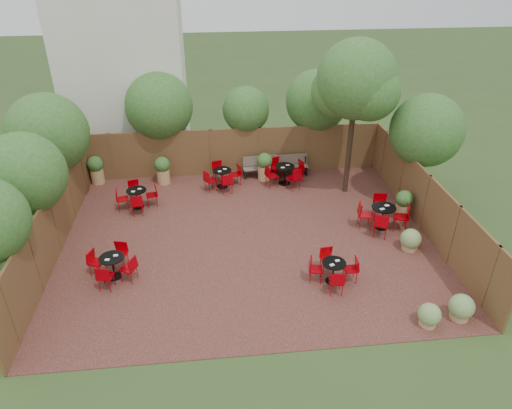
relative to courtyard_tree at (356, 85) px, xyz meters
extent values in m
plane|color=#354F23|center=(-4.14, -2.90, -4.23)|extent=(80.00, 80.00, 0.00)
cube|color=#3B1C18|center=(-4.14, -2.90, -4.22)|extent=(12.00, 10.00, 0.02)
cube|color=brown|center=(-4.14, 2.10, -3.23)|extent=(12.00, 0.08, 2.00)
cube|color=brown|center=(-10.14, -2.90, -3.23)|extent=(0.08, 10.00, 2.00)
cube|color=brown|center=(1.86, -2.90, -3.23)|extent=(0.08, 10.00, 2.00)
cube|color=silver|center=(-8.64, 5.10, -0.23)|extent=(5.00, 4.00, 8.00)
sphere|color=#2D5D1E|center=(-10.74, 0.10, -1.40)|extent=(2.79, 2.79, 2.79)
sphere|color=#2D5D1E|center=(-10.64, -2.90, -1.50)|extent=(2.45, 2.45, 2.45)
sphere|color=#2D5D1E|center=(-7.14, 2.80, -1.42)|extent=(2.72, 2.72, 2.72)
sphere|color=#2D5D1E|center=(-3.64, 2.70, -1.66)|extent=(1.92, 1.92, 1.92)
sphere|color=#2D5D1E|center=(-0.64, 2.90, -1.45)|extent=(2.61, 2.61, 2.61)
sphere|color=#2D5D1E|center=(2.46, -0.90, -1.45)|extent=(2.60, 2.60, 2.60)
cylinder|color=black|center=(0.01, 0.01, -1.90)|extent=(0.23, 0.23, 4.63)
sphere|color=#2D5D1E|center=(0.01, 0.01, 0.18)|extent=(2.82, 2.82, 2.82)
sphere|color=#2D5D1E|center=(-0.49, 0.41, -0.33)|extent=(1.98, 1.98, 1.98)
sphere|color=#2D5D1E|center=(0.41, -0.39, -0.14)|extent=(2.06, 2.06, 2.06)
cube|color=brown|center=(-3.19, 1.65, -3.81)|extent=(1.43, 0.56, 0.05)
cube|color=brown|center=(-3.19, 1.83, -3.56)|extent=(1.40, 0.25, 0.42)
cube|color=black|center=(-3.82, 1.65, -4.03)|extent=(0.10, 0.42, 0.37)
cube|color=black|center=(-2.55, 1.65, -4.03)|extent=(0.10, 0.42, 0.37)
cube|color=brown|center=(-1.86, 1.65, -3.81)|extent=(1.41, 0.48, 0.05)
cube|color=brown|center=(-1.86, 1.83, -3.56)|extent=(1.40, 0.16, 0.42)
cube|color=black|center=(-2.49, 1.65, -4.03)|extent=(0.07, 0.42, 0.37)
cube|color=black|center=(-1.23, 1.65, -4.03)|extent=(0.07, 0.42, 0.37)
cylinder|color=black|center=(0.51, -2.74, -4.20)|extent=(0.48, 0.48, 0.03)
cylinder|color=black|center=(0.51, -2.74, -3.81)|extent=(0.05, 0.05, 0.76)
cylinder|color=black|center=(0.51, -2.74, -3.43)|extent=(0.82, 0.82, 0.03)
cube|color=white|center=(0.64, -2.66, -3.40)|extent=(0.18, 0.15, 0.02)
cube|color=white|center=(0.40, -2.87, -3.40)|extent=(0.18, 0.15, 0.02)
cylinder|color=black|center=(-8.21, -4.50, -4.20)|extent=(0.41, 0.41, 0.03)
cylinder|color=black|center=(-8.21, -4.50, -3.87)|extent=(0.05, 0.05, 0.66)
cylinder|color=black|center=(-8.21, -4.50, -3.53)|extent=(0.72, 0.72, 0.03)
cube|color=white|center=(-8.09, -4.43, -3.51)|extent=(0.16, 0.13, 0.01)
cube|color=white|center=(-8.30, -4.61, -3.51)|extent=(0.16, 0.13, 0.01)
cylinder|color=black|center=(-2.27, 0.90, -4.20)|extent=(0.46, 0.46, 0.03)
cylinder|color=black|center=(-2.27, 0.90, -3.83)|extent=(0.05, 0.05, 0.72)
cylinder|color=black|center=(-2.27, 0.90, -3.46)|extent=(0.79, 0.79, 0.03)
cube|color=white|center=(-2.14, 0.98, -3.44)|extent=(0.17, 0.15, 0.02)
cube|color=white|center=(-2.37, 0.77, -3.44)|extent=(0.17, 0.15, 0.02)
cylinder|color=black|center=(-7.96, -0.41, -4.20)|extent=(0.42, 0.42, 0.03)
cylinder|color=black|center=(-7.96, -0.41, -3.86)|extent=(0.05, 0.05, 0.67)
cylinder|color=black|center=(-7.96, -0.41, -3.51)|extent=(0.73, 0.73, 0.03)
cube|color=white|center=(-7.84, -0.33, -3.49)|extent=(0.15, 0.12, 0.01)
cube|color=white|center=(-8.05, -0.52, -3.49)|extent=(0.15, 0.12, 0.01)
cylinder|color=black|center=(-4.78, 0.90, -4.20)|extent=(0.43, 0.43, 0.03)
cylinder|color=black|center=(-4.78, 0.90, -3.85)|extent=(0.05, 0.05, 0.69)
cylinder|color=black|center=(-4.78, 0.90, -3.50)|extent=(0.75, 0.75, 0.03)
cube|color=white|center=(-4.66, 0.98, -3.48)|extent=(0.16, 0.14, 0.01)
cube|color=white|center=(-4.87, 0.78, -3.48)|extent=(0.16, 0.14, 0.01)
cylinder|color=black|center=(-1.89, -5.41, -4.20)|extent=(0.40, 0.40, 0.03)
cylinder|color=black|center=(-1.89, -5.41, -3.88)|extent=(0.05, 0.05, 0.63)
cylinder|color=black|center=(-1.89, -5.41, -3.55)|extent=(0.69, 0.69, 0.03)
cube|color=white|center=(-1.79, -5.34, -3.53)|extent=(0.13, 0.10, 0.01)
cube|color=white|center=(-1.98, -5.52, -3.53)|extent=(0.13, 0.10, 0.01)
cylinder|color=tan|center=(-7.14, 1.48, -3.92)|extent=(0.52, 0.52, 0.60)
sphere|color=#2D5D1E|center=(-7.14, 1.48, -3.38)|extent=(0.63, 0.63, 0.63)
cylinder|color=tan|center=(-3.03, 1.38, -3.91)|extent=(0.53, 0.53, 0.60)
sphere|color=#2D5D1E|center=(-3.03, 1.38, -3.38)|extent=(0.63, 0.63, 0.63)
cylinder|color=tan|center=(-9.79, 1.80, -3.91)|extent=(0.53, 0.53, 0.60)
sphere|color=#2D5D1E|center=(-9.79, 1.80, -3.37)|extent=(0.63, 0.63, 0.63)
cylinder|color=tan|center=(1.42, -2.25, -3.93)|extent=(0.50, 0.50, 0.57)
sphere|color=#2D5D1E|center=(1.42, -2.25, -3.42)|extent=(0.60, 0.60, 0.60)
cylinder|color=tan|center=(1.03, -7.23, -4.10)|extent=(0.48, 0.48, 0.22)
sphere|color=#6E8F4A|center=(1.03, -7.23, -3.83)|extent=(0.66, 0.66, 0.66)
cylinder|color=tan|center=(0.10, -7.38, -4.12)|extent=(0.43, 0.43, 0.20)
sphere|color=#6E8F4A|center=(0.10, -7.38, -3.87)|extent=(0.59, 0.59, 0.59)
cylinder|color=tan|center=(0.96, -4.08, -4.10)|extent=(0.48, 0.48, 0.22)
sphere|color=#6E8F4A|center=(0.96, -4.08, -3.83)|extent=(0.65, 0.65, 0.65)
camera|label=1|loc=(-5.26, -15.69, 4.41)|focal=32.57mm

